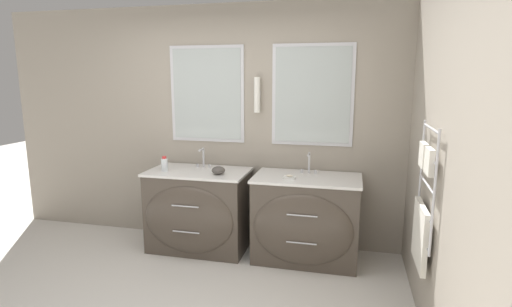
{
  "coord_description": "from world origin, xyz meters",
  "views": [
    {
      "loc": [
        1.33,
        -2.46,
        1.83
      ],
      "look_at": [
        0.44,
        1.2,
        1.11
      ],
      "focal_mm": 28.0,
      "sensor_mm": 36.0,
      "label": 1
    }
  ],
  "objects_px": {
    "vanity_right": "(306,219)",
    "toiletry_bottle": "(165,164)",
    "vanity_left": "(198,210)",
    "amenity_bowl": "(218,170)"
  },
  "relations": [
    {
      "from": "vanity_left",
      "to": "toiletry_bottle",
      "type": "relative_size",
      "value": 6.67
    },
    {
      "from": "vanity_left",
      "to": "vanity_right",
      "type": "bearing_deg",
      "value": 0.0
    },
    {
      "from": "vanity_right",
      "to": "toiletry_bottle",
      "type": "bearing_deg",
      "value": -177.62
    },
    {
      "from": "vanity_right",
      "to": "toiletry_bottle",
      "type": "height_order",
      "value": "toiletry_bottle"
    },
    {
      "from": "toiletry_bottle",
      "to": "amenity_bowl",
      "type": "relative_size",
      "value": 1.16
    },
    {
      "from": "vanity_right",
      "to": "toiletry_bottle",
      "type": "relative_size",
      "value": 6.67
    },
    {
      "from": "vanity_right",
      "to": "amenity_bowl",
      "type": "distance_m",
      "value": 1.01
    },
    {
      "from": "vanity_left",
      "to": "vanity_right",
      "type": "height_order",
      "value": "same"
    },
    {
      "from": "vanity_left",
      "to": "toiletry_bottle",
      "type": "height_order",
      "value": "toiletry_bottle"
    },
    {
      "from": "vanity_left",
      "to": "amenity_bowl",
      "type": "height_order",
      "value": "amenity_bowl"
    }
  ]
}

